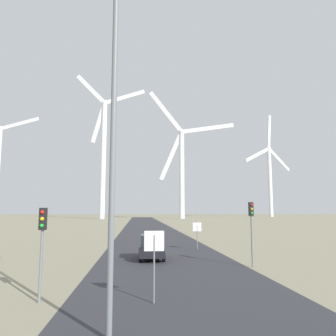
% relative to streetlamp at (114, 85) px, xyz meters
% --- Properties ---
extents(road_surface, '(10.00, 240.00, 0.01)m').
position_rel_streetlamp_xyz_m(road_surface, '(2.90, 39.50, -7.52)').
color(road_surface, '#2D2D33').
rests_on(road_surface, ground).
extents(streetlamp, '(3.65, 0.32, 12.30)m').
position_rel_streetlamp_xyz_m(streetlamp, '(0.00, 0.00, 0.00)').
color(streetlamp, slate).
rests_on(streetlamp, ground).
extents(stop_sign_near, '(0.81, 0.07, 2.82)m').
position_rel_streetlamp_xyz_m(stop_sign_near, '(1.45, 3.57, -5.55)').
color(stop_sign_near, slate).
rests_on(stop_sign_near, ground).
extents(stop_sign_far, '(0.81, 0.07, 2.50)m').
position_rel_streetlamp_xyz_m(stop_sign_far, '(6.31, 20.72, -5.78)').
color(stop_sign_far, slate).
rests_on(stop_sign_far, ground).
extents(traffic_light_post_near_left, '(0.28, 0.33, 3.75)m').
position_rel_streetlamp_xyz_m(traffic_light_post_near_left, '(-3.09, 4.05, -4.77)').
color(traffic_light_post_near_left, slate).
rests_on(traffic_light_post_near_left, ground).
extents(traffic_light_post_near_right, '(0.28, 0.34, 4.18)m').
position_rel_streetlamp_xyz_m(traffic_light_post_near_right, '(8.22, 11.23, -4.47)').
color(traffic_light_post_near_right, slate).
rests_on(traffic_light_post_near_right, ground).
extents(car_approaching, '(1.88, 4.14, 1.83)m').
position_rel_streetlamp_xyz_m(car_approaching, '(1.82, 15.16, -6.61)').
color(car_approaching, black).
rests_on(car_approaching, ground).
extents(wind_turbine_left, '(30.60, 6.77, 63.72)m').
position_rel_streetlamp_xyz_m(wind_turbine_left, '(-14.22, 130.18, 22.81)').
color(wind_turbine_left, silver).
rests_on(wind_turbine_left, ground).
extents(wind_turbine_center, '(37.60, 5.47, 57.32)m').
position_rel_streetlamp_xyz_m(wind_turbine_center, '(19.77, 131.52, 17.30)').
color(wind_turbine_center, silver).
rests_on(wind_turbine_center, ground).
extents(wind_turbine_right, '(32.34, 15.84, 59.28)m').
position_rel_streetlamp_xyz_m(wind_turbine_right, '(76.13, 171.03, 17.34)').
color(wind_turbine_right, silver).
rests_on(wind_turbine_right, ground).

